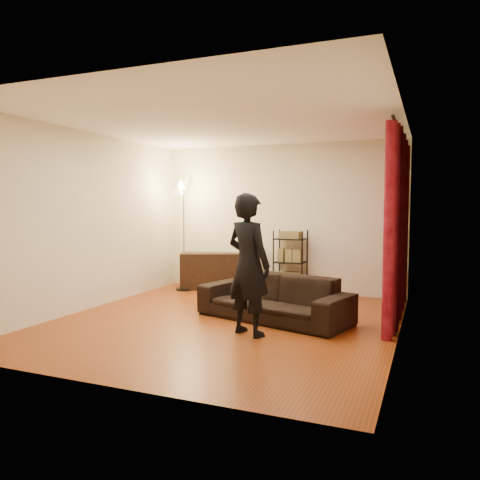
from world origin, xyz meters
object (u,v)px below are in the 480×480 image
at_px(storage_boxes, 250,268).
at_px(wire_shelf, 290,262).
at_px(person, 248,264).
at_px(media_cabinet, 212,271).
at_px(sofa, 274,298).
at_px(floor_lamp, 184,234).

relative_size(storage_boxes, wire_shelf, 0.75).
relative_size(person, wire_shelf, 1.51).
bearing_deg(person, storage_boxes, -47.76).
distance_m(media_cabinet, storage_boxes, 0.77).
bearing_deg(sofa, media_cabinet, 150.40).
height_order(person, floor_lamp, floor_lamp).
distance_m(wire_shelf, floor_lamp, 2.05).
bearing_deg(storage_boxes, media_cabinet, -173.61).
bearing_deg(media_cabinet, sofa, -69.26).
distance_m(person, floor_lamp, 3.27).
relative_size(storage_boxes, floor_lamp, 0.41).
bearing_deg(media_cabinet, storage_boxes, -17.35).
bearing_deg(sofa, floor_lamp, 161.37).
bearing_deg(wire_shelf, sofa, -61.80).
bearing_deg(storage_boxes, person, -69.50).
distance_m(person, wire_shelf, 2.79).
bearing_deg(media_cabinet, floor_lamp, -165.59).
xyz_separation_m(storage_boxes, wire_shelf, (0.78, -0.04, 0.14)).
bearing_deg(wire_shelf, floor_lamp, -150.49).
distance_m(sofa, person, 0.99).
height_order(sofa, storage_boxes, storage_boxes).
distance_m(person, media_cabinet, 3.30).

